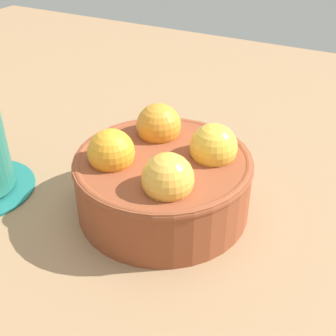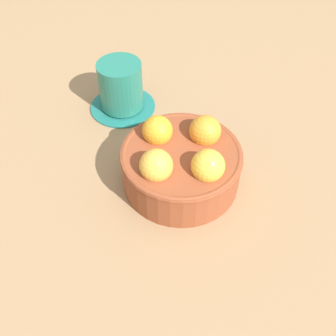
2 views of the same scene
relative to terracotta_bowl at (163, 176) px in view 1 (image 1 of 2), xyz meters
The scene contains 2 objects.
ground_plane 5.92cm from the terracotta_bowl, 57.91° to the left, with size 144.14×110.46×4.12cm, color #997551.
terracotta_bowl is the anchor object (origin of this frame).
Camera 1 is at (-16.54, 31.02, 27.92)cm, focal length 48.09 mm.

